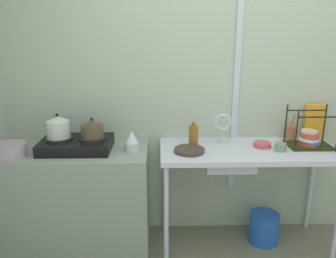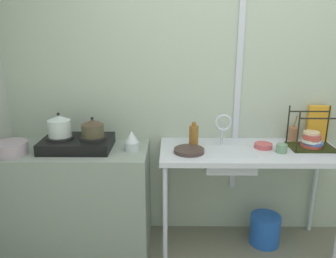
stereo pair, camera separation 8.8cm
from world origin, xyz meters
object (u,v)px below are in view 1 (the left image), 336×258
(cup_by_rack, at_px, (281,147))
(small_bowl_on_drainboard, at_px, (262,145))
(pot_on_right_burner, at_px, (92,129))
(faucet, at_px, (222,124))
(pot_on_left_burner, at_px, (58,127))
(pot_beside_stove, at_px, (9,150))
(bucket_on_floor, at_px, (264,228))
(frying_pan, at_px, (189,150))
(dish_rack, at_px, (310,139))
(percolator, at_px, (132,142))
(bottle_by_sink, at_px, (193,136))
(sink_basin, at_px, (229,159))
(utensil_jar, at_px, (291,132))
(stove, at_px, (76,144))
(cereal_box, at_px, (314,122))

(cup_by_rack, distance_m, small_bowl_on_drainboard, 0.15)
(pot_on_right_burner, distance_m, faucet, 1.02)
(pot_on_left_burner, distance_m, faucet, 1.28)
(pot_beside_stove, xyz_separation_m, bucket_on_floor, (2.01, 0.17, -0.79))
(frying_pan, bearing_deg, pot_beside_stove, -177.46)
(pot_on_left_burner, relative_size, dish_rack, 0.56)
(percolator, bearing_deg, pot_beside_stove, -173.96)
(pot_on_right_burner, distance_m, frying_pan, 0.76)
(percolator, distance_m, bottle_by_sink, 0.49)
(sink_basin, xyz_separation_m, utensil_jar, (0.58, 0.27, 0.13))
(stove, height_order, bucket_on_floor, stove)
(faucet, bearing_deg, pot_on_left_burner, -176.20)
(sink_basin, bearing_deg, pot_beside_stove, -177.01)
(pot_on_left_burner, bearing_deg, utensil_jar, 6.85)
(bottle_by_sink, bearing_deg, faucet, 4.66)
(faucet, relative_size, cup_by_rack, 3.13)
(sink_basin, xyz_separation_m, cup_by_rack, (0.39, -0.02, 0.10))
(utensil_jar, distance_m, bucket_on_floor, 0.86)
(pot_on_right_burner, bearing_deg, dish_rack, 1.21)
(pot_beside_stove, bearing_deg, pot_on_left_burner, 21.51)
(stove, distance_m, faucet, 1.16)
(percolator, relative_size, bottle_by_sink, 0.78)
(pot_on_left_burner, height_order, small_bowl_on_drainboard, pot_on_left_burner)
(sink_basin, distance_m, faucet, 0.28)
(stove, xyz_separation_m, cereal_box, (1.96, 0.24, 0.10))
(cup_by_rack, height_order, cereal_box, cereal_box)
(sink_basin, bearing_deg, pot_on_right_burner, 177.48)
(cup_by_rack, bearing_deg, percolator, 178.60)
(dish_rack, height_order, bottle_by_sink, dish_rack)
(stove, xyz_separation_m, small_bowl_on_drainboard, (1.47, 0.03, -0.03))
(cup_by_rack, bearing_deg, bucket_on_floor, 108.38)
(sink_basin, bearing_deg, cereal_box, 20.19)
(percolator, bearing_deg, bucket_on_floor, 4.04)
(sink_basin, xyz_separation_m, frying_pan, (-0.31, -0.03, 0.08))
(cup_by_rack, bearing_deg, bottle_by_sink, 168.77)
(cup_by_rack, bearing_deg, faucet, 160.69)
(pot_beside_stove, xyz_separation_m, percolator, (0.90, 0.10, 0.03))
(pot_beside_stove, relative_size, bucket_on_floor, 0.96)
(pot_on_left_burner, bearing_deg, bottle_by_sink, 3.61)
(utensil_jar, bearing_deg, frying_pan, -161.37)
(sink_basin, bearing_deg, dish_rack, 7.15)
(frying_pan, relative_size, cup_by_rack, 2.76)
(percolator, xyz_separation_m, utensil_jar, (1.33, 0.27, -0.02))
(stove, distance_m, dish_rack, 1.85)
(pot_on_right_burner, distance_m, cereal_box, 1.85)
(dish_rack, bearing_deg, bottle_by_sink, 178.17)
(sink_basin, height_order, utensil_jar, utensil_jar)
(cup_by_rack, bearing_deg, small_bowl_on_drainboard, 138.22)
(frying_pan, distance_m, utensil_jar, 0.94)
(percolator, bearing_deg, frying_pan, -4.63)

